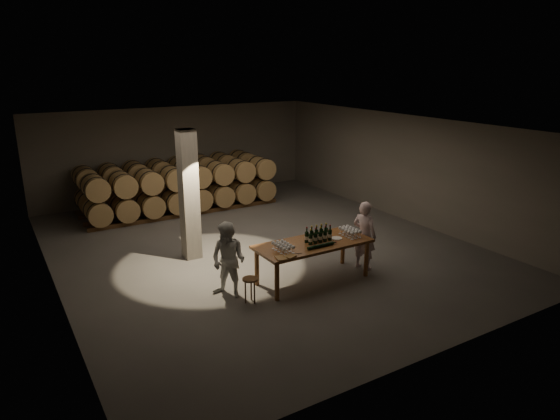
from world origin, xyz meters
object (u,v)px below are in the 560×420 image
stool (250,283)px  tasting_table (313,247)px  bottle_cluster (318,236)px  person_man (364,235)px  person_woman (228,260)px  notebook_near (290,256)px  plate (337,238)px

stool → tasting_table: bearing=7.7°
bottle_cluster → person_man: bearing=-2.6°
person_woman → stool: bearing=-6.5°
tasting_table → person_man: size_ratio=1.58×
tasting_table → notebook_near: size_ratio=11.69×
plate → stool: bearing=-175.8°
tasting_table → person_man: 1.41m
bottle_cluster → stool: bottle_cluster is taller
tasting_table → plate: bearing=-5.7°
tasting_table → person_woman: person_woman is taller
person_man → person_woman: (-3.34, 0.31, -0.02)m
bottle_cluster → person_woman: (-2.07, 0.25, -0.22)m
stool → notebook_near: bearing=-15.4°
plate → stool: size_ratio=0.47×
bottle_cluster → stool: bearing=-172.9°
plate → notebook_near: (-1.48, -0.39, 0.01)m
person_woman → tasting_table: bearing=49.3°
tasting_table → person_man: person_man is taller
bottle_cluster → person_woman: bearing=173.0°
notebook_near → person_man: person_man is taller
plate → person_woman: person_woman is taller
tasting_table → notebook_near: 1.00m
bottle_cluster → plate: 0.48m
plate → stool: 2.34m
tasting_table → notebook_near: bearing=-153.0°
tasting_table → plate: plate is taller
stool → person_woman: (-0.24, 0.48, 0.37)m
notebook_near → person_man: bearing=-8.7°
stool → person_man: 3.13m
stool → person_man: size_ratio=0.32×
person_man → person_woman: 3.36m
notebook_near → person_man: size_ratio=0.14×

